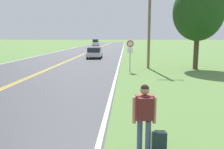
{
  "coord_description": "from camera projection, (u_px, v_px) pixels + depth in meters",
  "views": [
    {
      "loc": [
        7.05,
        -0.23,
        2.98
      ],
      "look_at": [
        6.4,
        10.89,
        1.17
      ],
      "focal_mm": 38.0,
      "sensor_mm": 36.0,
      "label": 1
    }
  ],
  "objects": [
    {
      "name": "hitchhiker_person",
      "position": [
        145.0,
        112.0,
        5.96
      ],
      "size": [
        0.61,
        0.43,
        1.79
      ],
      "rotation": [
        0.0,
        0.0,
        1.63
      ],
      "color": "#475175",
      "rests_on": "ground"
    },
    {
      "name": "suitcase",
      "position": [
        159.0,
        143.0,
        6.02
      ],
      "size": [
        0.38,
        0.18,
        0.63
      ],
      "rotation": [
        0.0,
        0.0,
        1.63
      ],
      "color": "#19282D",
      "rests_on": "ground"
    },
    {
      "name": "traffic_sign",
      "position": [
        130.0,
        48.0,
        19.79
      ],
      "size": [
        0.6,
        0.1,
        2.66
      ],
      "color": "gray",
      "rests_on": "ground"
    },
    {
      "name": "utility_pole_midground",
      "position": [
        149.0,
        15.0,
        21.47
      ],
      "size": [
        1.8,
        0.24,
        9.49
      ],
      "color": "brown",
      "rests_on": "ground"
    },
    {
      "name": "tree_mid_treeline",
      "position": [
        198.0,
        12.0,
        20.82
      ],
      "size": [
        4.41,
        4.41,
        7.63
      ],
      "color": "#473828",
      "rests_on": "ground"
    },
    {
      "name": "car_silver_hatchback_approaching",
      "position": [
        95.0,
        52.0,
        32.17
      ],
      "size": [
        2.01,
        3.94,
        1.48
      ],
      "rotation": [
        0.0,
        0.0,
        -1.54
      ],
      "color": "black",
      "rests_on": "ground"
    },
    {
      "name": "car_white_van_mid_near",
      "position": [
        96.0,
        42.0,
        75.43
      ],
      "size": [
        1.96,
        4.52,
        1.97
      ],
      "rotation": [
        0.0,
        0.0,
        1.6
      ],
      "color": "black",
      "rests_on": "ground"
    }
  ]
}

